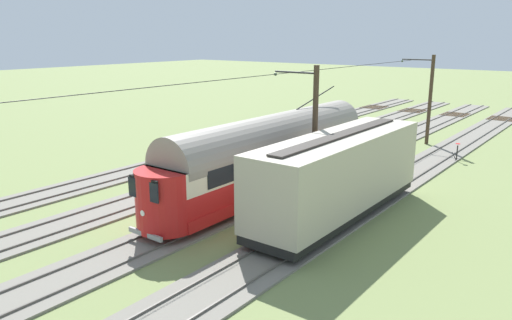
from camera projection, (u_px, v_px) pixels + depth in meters
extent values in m
plane|color=olive|center=(273.00, 173.00, 30.88)|extent=(220.00, 220.00, 0.00)
cube|color=slate|center=(378.00, 193.00, 26.77)|extent=(2.80, 80.00, 0.10)
cube|color=#59544C|center=(366.00, 189.00, 27.16)|extent=(0.07, 80.00, 0.08)
cube|color=#59544C|center=(391.00, 194.00, 26.32)|extent=(0.07, 80.00, 0.08)
cube|color=#47331E|center=(505.00, 117.00, 51.46)|extent=(2.50, 0.24, 0.08)
cube|color=#47331E|center=(503.00, 118.00, 50.96)|extent=(2.50, 0.24, 0.08)
cube|color=#47331E|center=(502.00, 119.00, 50.46)|extent=(2.50, 0.24, 0.08)
cube|color=#47331E|center=(501.00, 119.00, 49.96)|extent=(2.50, 0.24, 0.08)
cube|color=#47331E|center=(499.00, 120.00, 49.46)|extent=(2.50, 0.24, 0.08)
cube|color=slate|center=(305.00, 178.00, 29.50)|extent=(2.80, 80.00, 0.10)
cube|color=#59544C|center=(295.00, 175.00, 29.90)|extent=(0.07, 80.00, 0.08)
cube|color=#59544C|center=(315.00, 179.00, 29.05)|extent=(0.07, 80.00, 0.08)
cube|color=#47331E|center=(458.00, 113.00, 54.20)|extent=(2.50, 0.24, 0.08)
cube|color=#47331E|center=(457.00, 114.00, 53.69)|extent=(2.50, 0.24, 0.08)
cube|color=#47331E|center=(455.00, 114.00, 53.19)|extent=(2.50, 0.24, 0.08)
cube|color=#47331E|center=(453.00, 115.00, 52.69)|extent=(2.50, 0.24, 0.08)
cube|color=#47331E|center=(451.00, 116.00, 52.19)|extent=(2.50, 0.24, 0.08)
cube|color=slate|center=(244.00, 166.00, 32.23)|extent=(2.80, 80.00, 0.10)
cube|color=#59544C|center=(236.00, 163.00, 32.63)|extent=(0.07, 80.00, 0.08)
cube|color=#59544C|center=(253.00, 167.00, 31.79)|extent=(0.07, 80.00, 0.08)
cube|color=#47331E|center=(417.00, 109.00, 56.93)|extent=(2.50, 0.24, 0.08)
cube|color=#47331E|center=(415.00, 110.00, 56.43)|extent=(2.50, 0.24, 0.08)
cube|color=#47331E|center=(413.00, 111.00, 55.92)|extent=(2.50, 0.24, 0.08)
cube|color=#47331E|center=(411.00, 111.00, 55.42)|extent=(2.50, 0.24, 0.08)
cube|color=#47331E|center=(408.00, 112.00, 54.92)|extent=(2.50, 0.24, 0.08)
cube|color=slate|center=(193.00, 156.00, 34.96)|extent=(2.80, 80.00, 0.10)
cube|color=#59544C|center=(186.00, 153.00, 35.36)|extent=(0.07, 80.00, 0.08)
cube|color=#59544C|center=(200.00, 156.00, 34.52)|extent=(0.07, 80.00, 0.08)
cube|color=#47331E|center=(379.00, 106.00, 59.66)|extent=(2.50, 0.24, 0.08)
cube|color=#47331E|center=(376.00, 107.00, 59.16)|extent=(2.50, 0.24, 0.08)
cube|color=#47331E|center=(374.00, 107.00, 58.66)|extent=(2.50, 0.24, 0.08)
cube|color=#47331E|center=(372.00, 108.00, 58.16)|extent=(2.50, 0.24, 0.08)
cube|color=#47331E|center=(370.00, 108.00, 57.65)|extent=(2.50, 0.24, 0.08)
cube|color=red|center=(272.00, 181.00, 26.72)|extent=(2.65, 15.43, 0.55)
cube|color=red|center=(272.00, 167.00, 26.54)|extent=(2.55, 15.43, 0.95)
cube|color=beige|center=(272.00, 149.00, 26.29)|extent=(2.55, 15.43, 1.05)
cylinder|color=gray|center=(273.00, 139.00, 26.17)|extent=(2.65, 15.12, 2.65)
cylinder|color=red|center=(166.00, 199.00, 20.56)|extent=(2.55, 2.55, 2.55)
cylinder|color=red|center=(340.00, 140.00, 32.39)|extent=(2.55, 2.55, 2.55)
cube|color=black|center=(143.00, 182.00, 19.44)|extent=(1.63, 0.08, 0.36)
cube|color=black|center=(143.00, 190.00, 19.48)|extent=(1.73, 0.06, 0.80)
cube|color=black|center=(253.00, 146.00, 27.05)|extent=(0.04, 12.96, 0.80)
cube|color=black|center=(293.00, 152.00, 25.53)|extent=(0.04, 12.96, 0.80)
cylinder|color=silver|center=(143.00, 213.00, 19.65)|extent=(0.24, 0.06, 0.24)
cube|color=gray|center=(145.00, 234.00, 19.92)|extent=(1.94, 0.12, 0.20)
cylinder|color=black|center=(316.00, 97.00, 29.14)|extent=(0.07, 4.24, 1.04)
cylinder|color=black|center=(200.00, 204.00, 23.37)|extent=(0.10, 0.76, 0.76)
cylinder|color=black|center=(222.00, 211.00, 22.52)|extent=(0.10, 0.76, 0.76)
cylinder|color=black|center=(308.00, 163.00, 30.99)|extent=(0.10, 0.76, 0.76)
cylinder|color=black|center=(328.00, 167.00, 30.15)|extent=(0.10, 0.76, 0.76)
cube|color=#B2A893|center=(339.00, 170.00, 22.62)|extent=(2.90, 11.63, 3.20)
cube|color=#332D28|center=(341.00, 135.00, 22.22)|extent=(0.70, 10.46, 0.08)
cube|color=black|center=(338.00, 207.00, 23.06)|extent=(2.70, 11.63, 0.36)
cube|color=black|center=(311.00, 170.00, 23.55)|extent=(0.06, 2.20, 2.56)
cylinder|color=black|center=(275.00, 229.00, 20.32)|extent=(0.10, 0.84, 0.84)
cylinder|color=black|center=(305.00, 237.00, 19.48)|extent=(0.10, 0.84, 0.84)
cylinder|color=black|center=(362.00, 183.00, 26.61)|extent=(0.10, 0.84, 0.84)
cylinder|color=black|center=(387.00, 188.00, 25.77)|extent=(0.10, 0.84, 0.84)
cylinder|color=#423323|center=(430.00, 100.00, 38.29)|extent=(0.28, 0.28, 6.94)
cylinder|color=#2D2D2D|center=(418.00, 60.00, 38.25)|extent=(2.44, 0.10, 0.10)
sphere|color=#334733|center=(402.00, 61.00, 39.01)|extent=(0.16, 0.16, 0.16)
cylinder|color=#423323|center=(315.00, 135.00, 24.78)|extent=(0.28, 0.28, 6.94)
cylinder|color=#2D2D2D|center=(295.00, 72.00, 24.75)|extent=(2.44, 0.10, 0.10)
sphere|color=#334733|center=(275.00, 74.00, 25.50)|extent=(0.16, 0.16, 0.16)
cylinder|color=black|center=(144.00, 88.00, 18.75)|extent=(0.03, 56.45, 0.03)
cylinder|color=black|center=(418.00, 60.00, 38.25)|extent=(2.44, 0.02, 0.02)
cylinder|color=black|center=(457.00, 153.00, 33.59)|extent=(0.08, 0.08, 1.10)
cylinder|color=red|center=(458.00, 144.00, 33.43)|extent=(0.30, 0.30, 0.03)
cylinder|color=#262626|center=(454.00, 156.00, 33.75)|extent=(0.33, 0.04, 0.54)
cube|color=#47331E|center=(203.00, 139.00, 40.45)|extent=(0.24, 2.40, 0.18)
cube|color=#47331E|center=(200.00, 139.00, 40.63)|extent=(0.24, 2.40, 0.18)
cube|color=#47331E|center=(197.00, 138.00, 40.80)|extent=(0.24, 2.40, 0.18)
cube|color=#47331E|center=(202.00, 136.00, 40.82)|extent=(2.40, 0.24, 0.18)
cube|color=#47331E|center=(200.00, 137.00, 40.58)|extent=(2.40, 0.24, 0.18)
cube|color=#47331E|center=(197.00, 137.00, 40.35)|extent=(2.40, 0.24, 0.18)
cube|color=#47331E|center=(202.00, 135.00, 40.36)|extent=(0.24, 2.40, 0.18)
cube|color=#47331E|center=(200.00, 135.00, 40.54)|extent=(0.24, 2.40, 0.18)
cube|color=#47331E|center=(197.00, 134.00, 40.72)|extent=(0.24, 2.40, 0.18)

